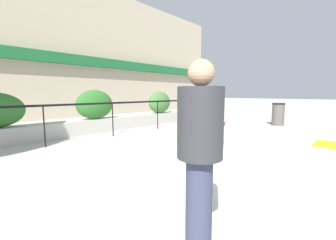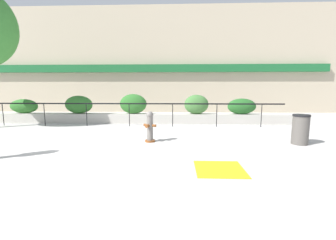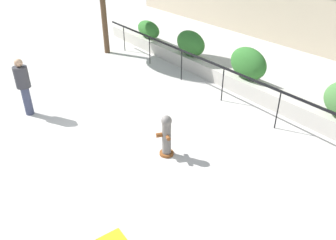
{
  "view_description": "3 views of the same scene",
  "coord_description": "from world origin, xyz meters",
  "px_view_note": "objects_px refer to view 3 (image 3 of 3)",
  "views": [
    {
      "loc": [
        -4.31,
        -1.52,
        1.44
      ],
      "look_at": [
        0.84,
        3.14,
        0.61
      ],
      "focal_mm": 24.0,
      "sensor_mm": 36.0,
      "label": 1
    },
    {
      "loc": [
        2.35,
        -6.01,
        1.88
      ],
      "look_at": [
        2.02,
        2.23,
        0.7
      ],
      "focal_mm": 24.0,
      "sensor_mm": 36.0,
      "label": 2
    },
    {
      "loc": [
        6.79,
        -2.11,
        4.75
      ],
      "look_at": [
        0.79,
        2.19,
        0.53
      ],
      "focal_mm": 35.0,
      "sensor_mm": 36.0,
      "label": 3
    }
  ],
  "objects_px": {
    "hedge_bush_2": "(248,63)",
    "pedestrian": "(23,84)",
    "hedge_bush_1": "(191,43)",
    "fire_hydrant": "(166,135)",
    "hedge_bush_0": "(148,29)"
  },
  "relations": [
    {
      "from": "hedge_bush_2",
      "to": "pedestrian",
      "type": "relative_size",
      "value": 0.83
    },
    {
      "from": "hedge_bush_1",
      "to": "pedestrian",
      "type": "distance_m",
      "value": 6.44
    },
    {
      "from": "hedge_bush_2",
      "to": "hedge_bush_1",
      "type": "bearing_deg",
      "value": 180.0
    },
    {
      "from": "hedge_bush_2",
      "to": "pedestrian",
      "type": "bearing_deg",
      "value": -112.73
    },
    {
      "from": "hedge_bush_1",
      "to": "fire_hydrant",
      "type": "distance_m",
      "value": 6.17
    },
    {
      "from": "hedge_bush_0",
      "to": "hedge_bush_1",
      "type": "relative_size",
      "value": 1.03
    },
    {
      "from": "hedge_bush_0",
      "to": "hedge_bush_1",
      "type": "xyz_separation_m",
      "value": [
        3.08,
        0.0,
        0.1
      ]
    },
    {
      "from": "hedge_bush_0",
      "to": "pedestrian",
      "type": "height_order",
      "value": "pedestrian"
    },
    {
      "from": "hedge_bush_1",
      "to": "hedge_bush_2",
      "type": "relative_size",
      "value": 1.04
    },
    {
      "from": "hedge_bush_1",
      "to": "fire_hydrant",
      "type": "height_order",
      "value": "hedge_bush_1"
    },
    {
      "from": "hedge_bush_0",
      "to": "hedge_bush_2",
      "type": "height_order",
      "value": "hedge_bush_2"
    },
    {
      "from": "fire_hydrant",
      "to": "pedestrian",
      "type": "xyz_separation_m",
      "value": [
        -4.11,
        -2.14,
        0.44
      ]
    },
    {
      "from": "hedge_bush_1",
      "to": "hedge_bush_2",
      "type": "height_order",
      "value": "hedge_bush_2"
    },
    {
      "from": "hedge_bush_0",
      "to": "hedge_bush_2",
      "type": "relative_size",
      "value": 1.08
    },
    {
      "from": "hedge_bush_2",
      "to": "pedestrian",
      "type": "distance_m",
      "value": 6.98
    }
  ]
}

